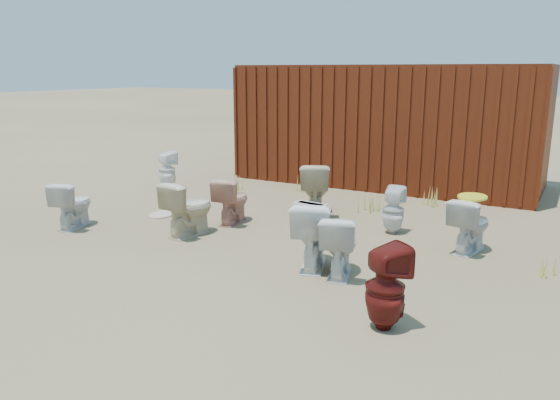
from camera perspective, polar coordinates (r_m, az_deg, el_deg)
The scene contains 22 objects.
ground at distance 7.20m, azimuth -2.35°, elevation -5.23°, with size 100.00×100.00×0.00m, color brown.
shipping_container at distance 11.62m, azimuth 11.29°, elevation 7.74°, with size 6.00×2.40×2.40m, color #4B170C.
toilet_front_a at distance 8.68m, azimuth -20.84°, elevation -0.44°, with size 0.39×0.69×0.71m, color silver.
toilet_front_pink at distance 8.39m, azimuth -5.04°, elevation -0.02°, with size 0.40×0.70×0.71m, color tan.
toilet_front_c at distance 6.27m, azimuth 6.22°, elevation -4.68°, with size 0.40×0.71×0.72m, color white.
toilet_front_maroon at distance 5.05m, azimuth 10.96°, elevation -8.96°, with size 0.36×0.37×0.80m, color #5C130F.
toilet_front_e at distance 6.49m, azimuth 3.43°, elevation -3.53°, with size 0.46×0.81×0.82m, color white.
toilet_back_a at distance 11.09m, azimuth -11.72°, elevation 3.11°, with size 0.33×0.34×0.73m, color white.
toilet_back_beige_left at distance 8.92m, azimuth 3.68°, elevation 1.25°, with size 0.47×0.83×0.84m, color beige.
toilet_back_beige_right at distance 7.84m, azimuth -9.54°, elevation -0.85°, with size 0.44×0.77×0.79m, color beige.
toilet_back_yellowlid at distance 7.45m, azimuth 19.24°, elevation -2.46°, with size 0.40×0.70×0.72m, color silver.
toilet_back_e at distance 7.99m, azimuth 11.76°, elevation -1.04°, with size 0.31×0.32×0.69m, color white.
yellow_lid at distance 7.36m, azimuth 19.46°, elevation 0.31°, with size 0.36×0.45×0.03m, color yellow.
loose_tank at distance 8.25m, azimuth 3.19°, elevation -1.53°, with size 0.50×0.20×0.35m, color white.
loose_lid_near at distance 9.07m, azimuth -12.26°, elevation -1.50°, with size 0.38×0.49×0.02m, color #CCB093.
loose_lid_far at distance 9.58m, azimuth -10.44°, elevation -0.63°, with size 0.36×0.47×0.02m, color #C7B490.
weed_clump_a at distance 10.70m, azimuth -4.69°, elevation 1.80°, with size 0.36×0.36×0.30m, color #A8AA44.
weed_clump_b at distance 9.19m, azimuth 9.29°, elevation -0.25°, with size 0.32×0.32×0.31m, color #A8AA44.
weed_clump_c at distance 8.65m, azimuth 18.78°, elevation -1.63°, with size 0.36×0.36×0.32m, color #A8AA44.
weed_clump_d at distance 10.53m, azimuth 2.51°, elevation 1.63°, with size 0.30×0.30×0.30m, color #A8AA44.
weed_clump_e at distance 9.79m, azimuth 15.62°, elevation 0.30°, with size 0.34×0.34×0.32m, color #A8AA44.
weed_clump_f at distance 6.93m, azimuth 26.16°, elevation -6.26°, with size 0.28×0.28×0.26m, color #A8AA44.
Camera 1 is at (3.59, -5.79, 2.31)m, focal length 35.00 mm.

